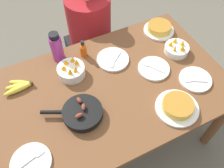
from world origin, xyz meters
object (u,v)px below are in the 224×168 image
banana_bunch (20,86)px  fruit_bowl_citrus (71,70)px  skillet (82,113)px  water_bottle (57,47)px  fruit_bowl_mango (177,48)px  empty_plate_far_left (113,59)px  empty_plate_mid_edge (195,79)px  empty_plate_far_right (31,162)px  person_figure (91,39)px  frittata_plate_side (159,28)px  hot_sauce_bottle (83,49)px  frittata_plate_center (178,106)px  empty_plate_near_front (154,68)px

banana_bunch → fruit_bowl_citrus: 0.34m
skillet → water_bottle: size_ratio=1.52×
fruit_bowl_mango → empty_plate_far_left: bearing=164.2°
empty_plate_mid_edge → fruit_bowl_mango: size_ratio=1.24×
banana_bunch → water_bottle: bearing=23.6°
skillet → empty_plate_far_right: size_ratio=1.60×
person_figure → frittata_plate_side: bearing=-44.8°
fruit_bowl_citrus → hot_sauce_bottle: bearing=42.2°
banana_bunch → empty_plate_far_left: 0.65m
frittata_plate_center → frittata_plate_side: (0.29, 0.65, 0.00)m
frittata_plate_side → empty_plate_far_right: 1.31m
empty_plate_near_front → fruit_bowl_citrus: fruit_bowl_citrus is taller
fruit_bowl_citrus → hot_sauce_bottle: (0.14, 0.13, 0.02)m
frittata_plate_side → empty_plate_far_left: (-0.46, -0.12, -0.02)m
banana_bunch → skillet: bearing=-51.9°
empty_plate_near_front → empty_plate_mid_edge: 0.28m
frittata_plate_side → fruit_bowl_citrus: fruit_bowl_citrus is taller
banana_bunch → hot_sauce_bottle: hot_sauce_bottle is taller
frittata_plate_side → empty_plate_far_left: frittata_plate_side is taller
frittata_plate_side → empty_plate_near_front: frittata_plate_side is taller
empty_plate_near_front → empty_plate_mid_edge: same height
skillet → fruit_bowl_citrus: 0.33m
frittata_plate_center → water_bottle: bearing=125.5°
banana_bunch → fruit_bowl_citrus: bearing=-6.8°
empty_plate_mid_edge → hot_sauce_bottle: (-0.58, 0.54, 0.05)m
frittata_plate_side → water_bottle: bearing=175.1°
banana_bunch → empty_plate_mid_edge: bearing=-23.0°
empty_plate_far_left → hot_sauce_bottle: hot_sauce_bottle is taller
banana_bunch → frittata_plate_side: (1.11, 0.07, 0.01)m
empty_plate_near_front → water_bottle: (-0.55, 0.38, 0.10)m
frittata_plate_side → frittata_plate_center: bearing=-113.9°
frittata_plate_side → fruit_bowl_citrus: size_ratio=1.29×
fruit_bowl_citrus → water_bottle: water_bottle is taller
frittata_plate_side → water_bottle: water_bottle is taller
empty_plate_far_left → hot_sauce_bottle: (-0.17, 0.13, 0.05)m
empty_plate_mid_edge → person_figure: 1.05m
empty_plate_far_left → fruit_bowl_citrus: bearing=178.6°
banana_bunch → fruit_bowl_mango: fruit_bowl_mango is taller
fruit_bowl_mango → fruit_bowl_citrus: bearing=169.8°
frittata_plate_side → hot_sauce_bottle: 0.63m
empty_plate_far_left → empty_plate_far_right: 0.85m
frittata_plate_center → frittata_plate_side: frittata_plate_side is taller
empty_plate_near_front → empty_plate_far_left: (-0.22, 0.20, -0.00)m
empty_plate_mid_edge → hot_sauce_bottle: bearing=137.1°
empty_plate_far_right → hot_sauce_bottle: size_ratio=1.60×
empty_plate_far_left → person_figure: size_ratio=0.20×
fruit_bowl_mango → fruit_bowl_citrus: (-0.76, 0.14, 0.01)m
empty_plate_far_right → frittata_plate_center: bearing=-4.2°
empty_plate_far_left → banana_bunch: bearing=175.7°
frittata_plate_center → fruit_bowl_mango: 0.49m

